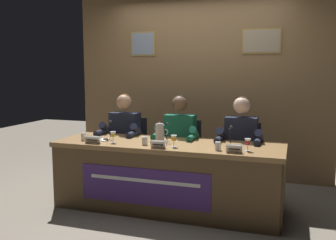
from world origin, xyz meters
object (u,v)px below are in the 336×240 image
Objects in this scene: water_cup_center at (145,141)px; nameplate_right at (234,149)px; panelist_left at (122,135)px; conference_table at (165,166)px; document_stack_left at (99,140)px; nameplate_left at (93,140)px; juice_glass_center at (174,139)px; chair_right at (242,162)px; microphone_right at (230,140)px; juice_glass_left at (113,135)px; water_cup_right at (218,147)px; water_pitcher_central at (160,132)px; water_cup_left at (84,137)px; chair_center at (183,158)px; microphone_left at (107,133)px; nameplate_center at (158,144)px; juice_glass_right at (248,142)px; panelist_right at (240,142)px; chair_left at (129,154)px; panelist_center at (178,139)px; microphone_center at (165,137)px.

water_cup_center reaches higher than nameplate_right.
water_cup_center is (0.54, -0.58, 0.06)m from panelist_left.
document_stack_left reaches higher than conference_table.
juice_glass_center is (0.89, 0.09, 0.05)m from nameplate_left.
conference_table is at bearing 142.15° from juice_glass_center.
microphone_right is at bearing -94.24° from chair_right.
water_cup_right is (1.16, -0.03, -0.05)m from juice_glass_left.
nameplate_right is at bearing -23.19° from water_pitcher_central.
water_cup_left is 0.40× the size of document_stack_left.
chair_center is (0.57, 0.78, -0.39)m from juice_glass_left.
chair_center reaches higher than water_cup_center.
juice_glass_center is at bearing -9.66° from microphone_left.
nameplate_center is at bearing -8.05° from water_cup_left.
nameplate_center is at bearing -43.60° from panelist_left.
chair_center is (0.00, 0.69, -0.06)m from conference_table.
panelist_left reaches higher than juice_glass_right.
panelist_left is at bearing 180.00° from panelist_right.
water_cup_center is 0.89m from microphone_right.
microphone_right reaches higher than chair_left.
microphone_center is at bearing -92.67° from panelist_center.
panelist_right is 5.69× the size of microphone_right.
microphone_right reaches higher than juice_glass_right.
panelist_left is 1.36× the size of chair_right.
nameplate_left is 0.85× the size of microphone_left.
nameplate_right is 0.25m from microphone_right.
juice_glass_center reaches higher than conference_table.
panelist_left reaches higher than chair_left.
water_cup_right is at bearing -15.59° from microphone_center.
conference_table is 29.32× the size of water_cup_left.
nameplate_left is 0.76m from nameplate_center.
water_cup_right is (0.60, -0.61, 0.06)m from panelist_center.
water_cup_center is 0.60m from document_stack_left.
chair_left is 0.73× the size of panelist_left.
water_pitcher_central is at bearing 169.62° from microphone_right.
microphone_right is (0.68, -0.44, 0.10)m from panelist_center.
conference_table is 0.32m from microphone_center.
microphone_center is at bearing 164.41° from water_cup_right.
microphone_center is (-0.02, -0.44, 0.10)m from panelist_center.
microphone_right reaches higher than nameplate_left.
microphone_center is at bearing 18.42° from nameplate_left.
document_stack_left is at bearing -147.67° from panelist_center.
juice_glass_center is at bearing -49.18° from water_pitcher_central.
nameplate_left is 0.87× the size of water_pitcher_central.
panelist_center is 9.93× the size of juice_glass_right.
chair_center is 1.06m from water_cup_right.
juice_glass_left is (0.19, 0.10, 0.05)m from nameplate_left.
nameplate_center is 0.75× the size of water_pitcher_central.
water_cup_left is 1.00× the size of water_cup_right.
microphone_left is at bearing 77.22° from nameplate_left.
juice_glass_right is (1.82, 0.01, 0.05)m from water_cup_left.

